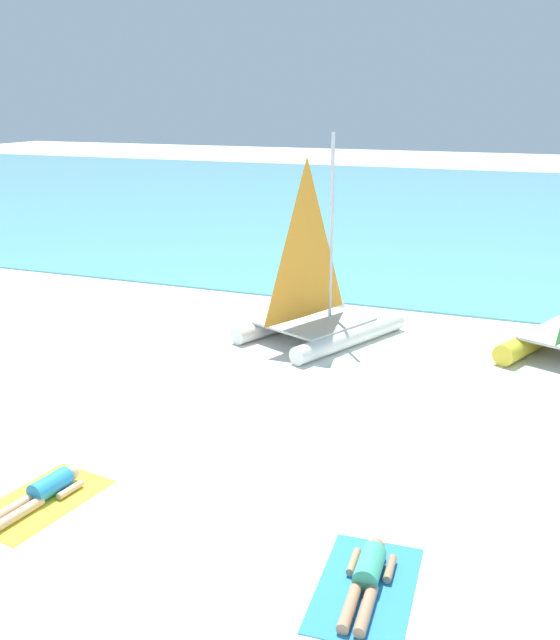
{
  "coord_description": "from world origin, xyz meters",
  "views": [
    {
      "loc": [
        4.99,
        -8.14,
        5.45
      ],
      "look_at": [
        0.0,
        4.59,
        1.2
      ],
      "focal_mm": 40.29,
      "sensor_mm": 36.0,
      "label": 1
    }
  ],
  "objects_px": {
    "sailboat_white": "(317,309)",
    "sunbather_right": "(367,576)",
    "towel_right": "(366,588)",
    "sunbather_left": "(44,491)",
    "towel_left": "(41,501)"
  },
  "relations": [
    {
      "from": "sunbather_left",
      "to": "sunbather_right",
      "type": "bearing_deg",
      "value": 6.52
    },
    {
      "from": "sailboat_white",
      "to": "towel_left",
      "type": "height_order",
      "value": "sailboat_white"
    },
    {
      "from": "sailboat_white",
      "to": "towel_left",
      "type": "bearing_deg",
      "value": -75.48
    },
    {
      "from": "sunbather_left",
      "to": "towel_right",
      "type": "distance_m",
      "value": 4.75
    },
    {
      "from": "sunbather_right",
      "to": "towel_left",
      "type": "bearing_deg",
      "value": 175.25
    },
    {
      "from": "sunbather_left",
      "to": "towel_right",
      "type": "xyz_separation_m",
      "value": [
        4.75,
        -0.22,
        -0.13
      ]
    },
    {
      "from": "sailboat_white",
      "to": "sunbather_right",
      "type": "relative_size",
      "value": 3.01
    },
    {
      "from": "sunbather_left",
      "to": "sailboat_white",
      "type": "bearing_deg",
      "value": 89.32
    },
    {
      "from": "towel_left",
      "to": "towel_right",
      "type": "xyz_separation_m",
      "value": [
        4.76,
        -0.15,
        0.0
      ]
    },
    {
      "from": "sunbather_left",
      "to": "towel_right",
      "type": "bearing_deg",
      "value": 5.72
    },
    {
      "from": "sailboat_white",
      "to": "sunbather_right",
      "type": "height_order",
      "value": "sailboat_white"
    },
    {
      "from": "towel_right",
      "to": "sunbather_right",
      "type": "relative_size",
      "value": 1.21
    },
    {
      "from": "towel_right",
      "to": "sunbather_right",
      "type": "bearing_deg",
      "value": 93.73
    },
    {
      "from": "towel_left",
      "to": "towel_right",
      "type": "bearing_deg",
      "value": -1.82
    },
    {
      "from": "towel_left",
      "to": "sunbather_right",
      "type": "height_order",
      "value": "sunbather_right"
    }
  ]
}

